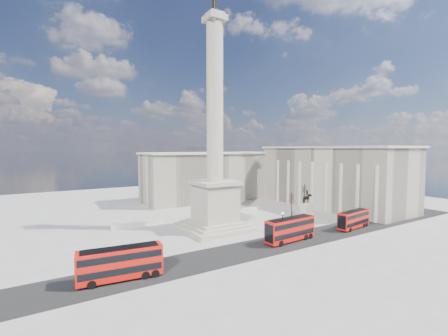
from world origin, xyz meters
name	(u,v)px	position (x,y,z in m)	size (l,w,h in m)	color
ground	(227,235)	(0.00, 0.00, 0.00)	(180.00, 180.00, 0.00)	#A19E99
asphalt_road	(278,244)	(5.00, -10.00, 0.00)	(120.00, 9.00, 0.01)	black
nelsons_column	(215,171)	(0.00, 5.00, 12.92)	(14.00, 14.00, 49.85)	#ABA28E
balustrade_wall	(194,217)	(0.00, 16.00, 0.55)	(40.00, 0.60, 1.10)	beige
building_east	(332,176)	(45.00, 10.00, 9.32)	(19.00, 46.00, 18.60)	beige
building_northeast	(215,176)	(20.00, 40.00, 8.32)	(51.00, 17.00, 16.60)	beige
red_bus_a	(121,263)	(-23.65, -10.65, 2.36)	(11.31, 3.74, 4.50)	red
red_bus_b	(290,229)	(8.12, -10.08, 2.40)	(11.42, 3.35, 4.57)	red
red_bus_c	(354,219)	(26.84, -10.58, 2.09)	(10.04, 3.45, 3.99)	red
victorian_lamp	(282,225)	(5.63, -10.55, 3.58)	(0.52, 0.52, 6.07)	black
equestrian_statue	(307,209)	(24.95, 1.48, 2.59)	(3.57, 2.68, 7.55)	beige
bare_tree_near	(362,193)	(40.18, -3.60, 5.93)	(1.72, 1.72, 7.53)	#332319
bare_tree_mid	(292,197)	(21.99, 3.95, 5.57)	(1.87, 1.87, 7.08)	#332319
bare_tree_far	(304,188)	(33.20, 10.27, 6.29)	(1.95, 1.95, 7.98)	#332319
pedestrian_walking	(312,226)	(18.00, -6.50, 0.79)	(0.58, 0.38, 1.58)	black
pedestrian_standing	(348,219)	(30.61, -6.50, 0.92)	(0.89, 0.70, 1.84)	black
pedestrian_crossing	(288,230)	(11.03, -6.50, 0.84)	(0.98, 0.41, 1.68)	black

